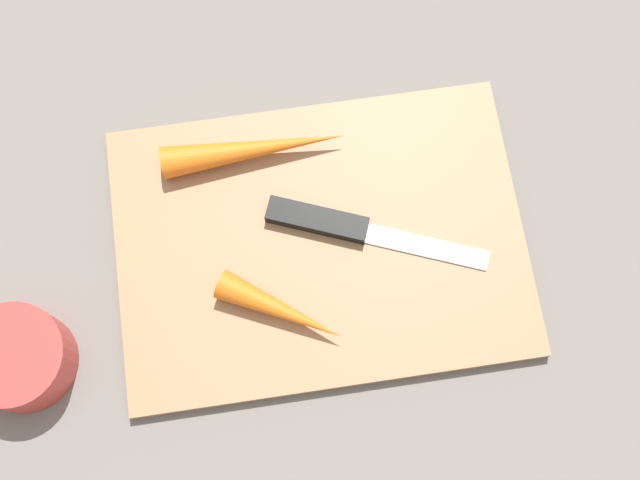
% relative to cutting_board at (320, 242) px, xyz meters
% --- Properties ---
extents(ground_plane, '(1.40, 1.40, 0.00)m').
position_rel_cutting_board_xyz_m(ground_plane, '(0.00, 0.00, -0.01)').
color(ground_plane, slate).
extents(cutting_board, '(0.36, 0.26, 0.01)m').
position_rel_cutting_board_xyz_m(cutting_board, '(0.00, 0.00, 0.00)').
color(cutting_board, '#99704C').
rests_on(cutting_board, ground_plane).
extents(knife, '(0.19, 0.09, 0.01)m').
position_rel_cutting_board_xyz_m(knife, '(0.01, 0.01, 0.01)').
color(knife, '#B7B7BC').
rests_on(knife, cutting_board).
extents(carrot_short, '(0.11, 0.08, 0.03)m').
position_rel_cutting_board_xyz_m(carrot_short, '(-0.04, -0.06, 0.02)').
color(carrot_short, orange).
rests_on(carrot_short, cutting_board).
extents(carrot_long, '(0.17, 0.03, 0.03)m').
position_rel_cutting_board_xyz_m(carrot_long, '(-0.05, 0.09, 0.02)').
color(carrot_long, orange).
rests_on(carrot_long, cutting_board).
extents(small_bowl, '(0.09, 0.09, 0.05)m').
position_rel_cutting_board_xyz_m(small_bowl, '(-0.26, -0.07, 0.02)').
color(small_bowl, red).
rests_on(small_bowl, ground_plane).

